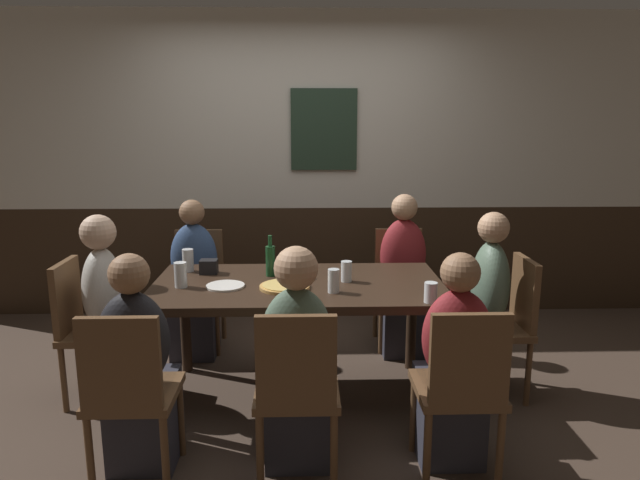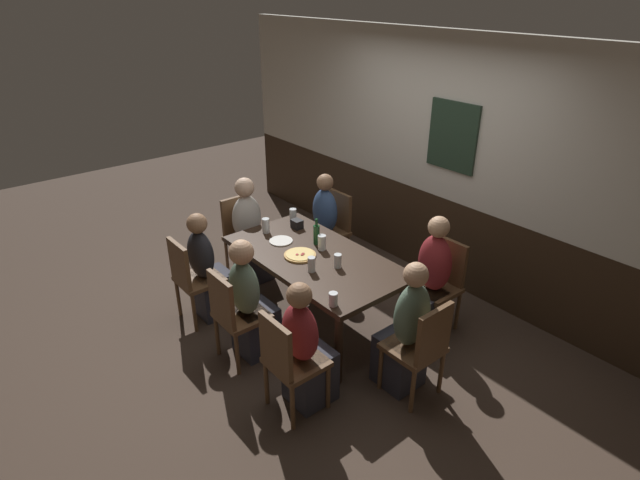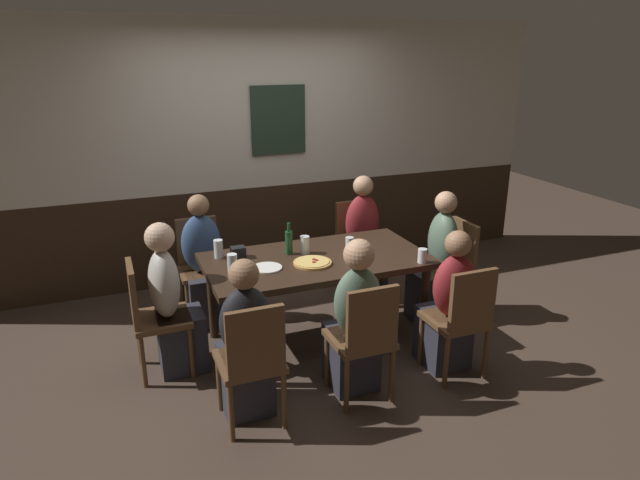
{
  "view_description": "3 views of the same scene",
  "coord_description": "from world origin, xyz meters",
  "px_view_note": "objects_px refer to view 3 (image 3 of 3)",
  "views": [
    {
      "loc": [
        0.04,
        -3.33,
        1.71
      ],
      "look_at": [
        0.14,
        0.08,
        0.99
      ],
      "focal_mm": 32.05,
      "sensor_mm": 36.0,
      "label": 1
    },
    {
      "loc": [
        3.21,
        -2.58,
        2.98
      ],
      "look_at": [
        0.17,
        -0.08,
        0.99
      ],
      "focal_mm": 28.65,
      "sensor_mm": 36.0,
      "label": 2
    },
    {
      "loc": [
        -1.5,
        -3.85,
        2.32
      ],
      "look_at": [
        0.01,
        -0.04,
        0.9
      ],
      "focal_mm": 31.4,
      "sensor_mm": 36.0,
      "label": 3
    }
  ],
  "objects_px": {
    "person_right_far": "(364,246)",
    "plate_white_large": "(267,268)",
    "person_head_west": "(173,309)",
    "pint_glass_stout": "(422,257)",
    "chair_head_west": "(150,313)",
    "chair_head_east": "(452,264)",
    "pint_glass_pale": "(350,246)",
    "person_mid_near": "(354,326)",
    "condiment_caddy": "(238,252)",
    "beer_glass_half": "(351,256)",
    "dining_table": "(316,267)",
    "beer_glass_tall": "(305,246)",
    "person_head_east": "(437,267)",
    "chair_left_far": "(200,262)",
    "chair_left_near": "(252,358)",
    "chair_mid_near": "(365,335)",
    "pizza": "(312,262)",
    "person_right_near": "(448,311)",
    "pint_glass_amber": "(219,250)",
    "person_left_near": "(246,350)",
    "person_left_far": "(204,270)",
    "chair_right_far": "(357,241)",
    "beer_bottle_green": "(289,242)",
    "chair_right_near": "(462,316)"
  },
  "relations": [
    {
      "from": "beer_glass_half",
      "to": "chair_mid_near",
      "type": "bearing_deg",
      "value": -106.88
    },
    {
      "from": "plate_white_large",
      "to": "pint_glass_pale",
      "type": "bearing_deg",
      "value": 7.51
    },
    {
      "from": "person_mid_near",
      "to": "beer_glass_tall",
      "type": "xyz_separation_m",
      "value": [
        -0.05,
        0.84,
        0.32
      ]
    },
    {
      "from": "pint_glass_pale",
      "to": "chair_right_far",
      "type": "bearing_deg",
      "value": 61.04
    },
    {
      "from": "chair_right_far",
      "to": "chair_left_far",
      "type": "bearing_deg",
      "value": 180.0
    },
    {
      "from": "dining_table",
      "to": "chair_left_near",
      "type": "bearing_deg",
      "value": -131.26
    },
    {
      "from": "chair_mid_near",
      "to": "person_right_far",
      "type": "distance_m",
      "value": 1.78
    },
    {
      "from": "chair_right_far",
      "to": "person_left_near",
      "type": "distance_m",
      "value": 2.22
    },
    {
      "from": "chair_head_west",
      "to": "person_mid_near",
      "type": "bearing_deg",
      "value": -29.04
    },
    {
      "from": "person_right_far",
      "to": "pint_glass_stout",
      "type": "height_order",
      "value": "person_right_far"
    },
    {
      "from": "chair_left_near",
      "to": "pint_glass_stout",
      "type": "height_order",
      "value": "chair_left_near"
    },
    {
      "from": "person_left_near",
      "to": "person_left_far",
      "type": "relative_size",
      "value": 0.97
    },
    {
      "from": "person_mid_near",
      "to": "chair_left_far",
      "type": "bearing_deg",
      "value": 115.79
    },
    {
      "from": "person_head_east",
      "to": "condiment_caddy",
      "type": "relative_size",
      "value": 10.62
    },
    {
      "from": "pint_glass_pale",
      "to": "chair_left_far",
      "type": "bearing_deg",
      "value": 141.07
    },
    {
      "from": "person_right_far",
      "to": "plate_white_large",
      "type": "relative_size",
      "value": 5.18
    },
    {
      "from": "chair_head_west",
      "to": "condiment_caddy",
      "type": "relative_size",
      "value": 8.0
    },
    {
      "from": "person_head_east",
      "to": "person_left_near",
      "type": "height_order",
      "value": "person_head_east"
    },
    {
      "from": "person_left_far",
      "to": "beer_glass_half",
      "type": "distance_m",
      "value": 1.38
    },
    {
      "from": "condiment_caddy",
      "to": "pint_glass_amber",
      "type": "bearing_deg",
      "value": 158.19
    },
    {
      "from": "person_mid_near",
      "to": "pint_glass_pale",
      "type": "xyz_separation_m",
      "value": [
        0.3,
        0.74,
        0.31
      ]
    },
    {
      "from": "chair_left_near",
      "to": "pint_glass_pale",
      "type": "relative_size",
      "value": 6.94
    },
    {
      "from": "person_head_east",
      "to": "person_right_far",
      "type": "distance_m",
      "value": 0.8
    },
    {
      "from": "person_head_west",
      "to": "pint_glass_stout",
      "type": "xyz_separation_m",
      "value": [
        1.85,
        -0.4,
        0.29
      ]
    },
    {
      "from": "person_head_east",
      "to": "beer_glass_half",
      "type": "relative_size",
      "value": 8.52
    },
    {
      "from": "person_left_near",
      "to": "person_head_east",
      "type": "bearing_deg",
      "value": 20.62
    },
    {
      "from": "pizza",
      "to": "condiment_caddy",
      "type": "bearing_deg",
      "value": 145.44
    },
    {
      "from": "condiment_caddy",
      "to": "beer_glass_half",
      "type": "bearing_deg",
      "value": -28.99
    },
    {
      "from": "chair_head_west",
      "to": "pizza",
      "type": "relative_size",
      "value": 2.98
    },
    {
      "from": "chair_left_near",
      "to": "person_left_far",
      "type": "height_order",
      "value": "person_left_far"
    },
    {
      "from": "dining_table",
      "to": "condiment_caddy",
      "type": "distance_m",
      "value": 0.63
    },
    {
      "from": "dining_table",
      "to": "person_mid_near",
      "type": "relative_size",
      "value": 1.54
    },
    {
      "from": "pint_glass_pale",
      "to": "person_mid_near",
      "type": "bearing_deg",
      "value": -111.85
    },
    {
      "from": "beer_glass_tall",
      "to": "dining_table",
      "type": "bearing_deg",
      "value": -67.64
    },
    {
      "from": "chair_left_far",
      "to": "pint_glass_pale",
      "type": "bearing_deg",
      "value": -38.93
    },
    {
      "from": "chair_head_east",
      "to": "person_left_far",
      "type": "distance_m",
      "value": 2.19
    },
    {
      "from": "condiment_caddy",
      "to": "person_left_near",
      "type": "bearing_deg",
      "value": -101.86
    },
    {
      "from": "person_right_near",
      "to": "pint_glass_amber",
      "type": "distance_m",
      "value": 1.83
    },
    {
      "from": "chair_head_west",
      "to": "condiment_caddy",
      "type": "height_order",
      "value": "chair_head_west"
    },
    {
      "from": "chair_head_west",
      "to": "chair_head_east",
      "type": "xyz_separation_m",
      "value": [
        2.59,
        0.0,
        0.0
      ]
    },
    {
      "from": "chair_right_near",
      "to": "person_head_east",
      "type": "height_order",
      "value": "person_head_east"
    },
    {
      "from": "condiment_caddy",
      "to": "beer_bottle_green",
      "type": "bearing_deg",
      "value": -9.7
    },
    {
      "from": "person_left_far",
      "to": "pint_glass_pale",
      "type": "xyz_separation_m",
      "value": [
        1.07,
        -0.7,
        0.32
      ]
    },
    {
      "from": "chair_mid_near",
      "to": "chair_right_far",
      "type": "relative_size",
      "value": 1.0
    },
    {
      "from": "chair_left_near",
      "to": "pint_glass_pale",
      "type": "height_order",
      "value": "chair_left_near"
    },
    {
      "from": "chair_head_east",
      "to": "person_head_west",
      "type": "bearing_deg",
      "value": 180.0
    },
    {
      "from": "chair_right_far",
      "to": "person_head_east",
      "type": "height_order",
      "value": "person_head_east"
    },
    {
      "from": "person_left_far",
      "to": "condiment_caddy",
      "type": "relative_size",
      "value": 10.4
    },
    {
      "from": "plate_white_large",
      "to": "chair_left_near",
      "type": "bearing_deg",
      "value": -113.13
    },
    {
      "from": "person_right_near",
      "to": "chair_right_near",
      "type": "bearing_deg",
      "value": -90.0
    }
  ]
}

